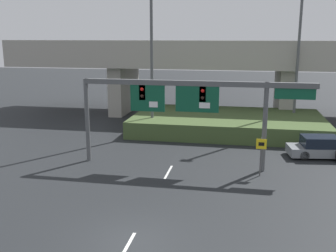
{
  "coord_description": "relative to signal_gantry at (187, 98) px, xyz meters",
  "views": [
    {
      "loc": [
        4.21,
        -14.09,
        8.15
      ],
      "look_at": [
        0.0,
        8.15,
        2.93
      ],
      "focal_mm": 42.0,
      "sensor_mm": 36.0,
      "label": 1
    }
  ],
  "objects": [
    {
      "name": "speed_limit_sign",
      "position": [
        4.57,
        -0.93,
        -2.88
      ],
      "size": [
        0.6,
        0.11,
        2.33
      ],
      "color": "#4C4C4C",
      "rests_on": "ground"
    },
    {
      "name": "highway_light_pole_near",
      "position": [
        7.99,
        12.44,
        4.33
      ],
      "size": [
        0.7,
        0.36,
        16.7
      ],
      "color": "#515456",
      "rests_on": "ground"
    },
    {
      "name": "overpass_bridge",
      "position": [
        -0.89,
        17.22,
        1.09
      ],
      "size": [
        39.48,
        8.73,
        7.71
      ],
      "color": "#A39E93",
      "rests_on": "ground"
    },
    {
      "name": "grass_embankment",
      "position": [
        2.2,
        10.16,
        -3.71
      ],
      "size": [
        16.19,
        9.09,
        1.39
      ],
      "color": "#42562D",
      "rests_on": "ground"
    },
    {
      "name": "signal_gantry",
      "position": [
        0.0,
        0.0,
        0.0
      ],
      "size": [
        14.37,
        0.44,
        5.48
      ],
      "color": "#515456",
      "rests_on": "ground"
    },
    {
      "name": "ground_plane",
      "position": [
        -0.89,
        -9.56,
        -4.4
      ],
      "size": [
        160.0,
        160.0,
        0.0
      ],
      "primitive_type": "plane",
      "color": "black"
    },
    {
      "name": "highway_light_pole_far",
      "position": [
        -4.05,
        8.06,
        4.55
      ],
      "size": [
        0.7,
        0.36,
        17.14
      ],
      "color": "#515456",
      "rests_on": "ground"
    },
    {
      "name": "lane_markings",
      "position": [
        -0.89,
        3.2,
        -4.4
      ],
      "size": [
        0.14,
        47.09,
        0.01
      ],
      "color": "silver",
      "rests_on": "ground"
    },
    {
      "name": "parked_sedan_near_right",
      "position": [
        8.83,
        3.67,
        -3.73
      ],
      "size": [
        4.74,
        2.42,
        1.46
      ],
      "rotation": [
        0.0,
        0.0,
        0.14
      ],
      "color": "gray",
      "rests_on": "ground"
    }
  ]
}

